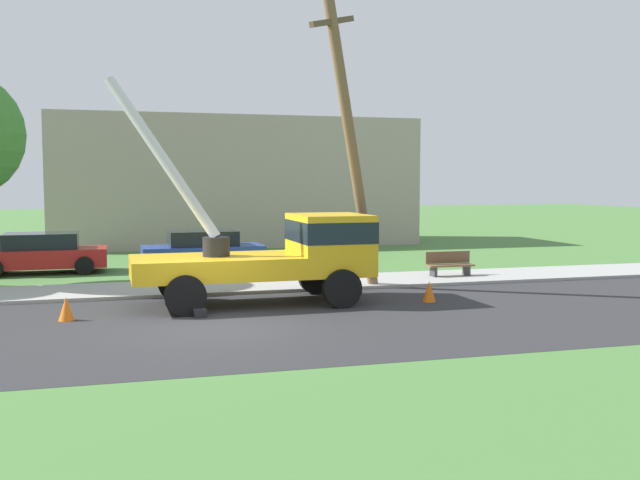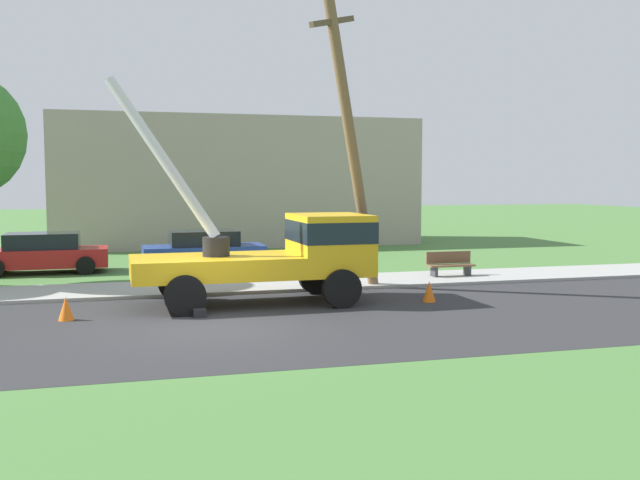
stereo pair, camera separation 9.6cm
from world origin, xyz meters
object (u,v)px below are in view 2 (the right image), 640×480
at_px(utility_truck, 283,250).
at_px(traffic_cone_ahead, 429,292).
at_px(parked_sedan_blue, 204,250).
at_px(parked_sedan_red, 43,253).
at_px(traffic_cone_behind, 66,309).
at_px(park_bench, 450,265).
at_px(leaning_utility_pole, 350,137).

xyz_separation_m(utility_truck, traffic_cone_ahead, (3.81, -0.96, -1.13)).
bearing_deg(parked_sedan_blue, parked_sedan_red, 176.81).
distance_m(traffic_cone_behind, parked_sedan_red, 9.42).
distance_m(utility_truck, park_bench, 7.13).
relative_size(traffic_cone_behind, parked_sedan_blue, 0.13).
xyz_separation_m(leaning_utility_pole, park_bench, (4.05, 1.71, -4.05)).
relative_size(traffic_cone_ahead, parked_sedan_blue, 0.13).
height_order(utility_truck, traffic_cone_behind, utility_truck).
bearing_deg(leaning_utility_pole, traffic_cone_behind, -162.48).
xyz_separation_m(leaning_utility_pole, traffic_cone_behind, (-7.74, -2.44, -4.23)).
xyz_separation_m(traffic_cone_behind, parked_sedan_blue, (4.17, 8.99, 0.43)).
bearing_deg(traffic_cone_behind, parked_sedan_red, 98.75).
bearing_deg(parked_sedan_red, park_bench, -21.28).
relative_size(utility_truck, traffic_cone_ahead, 12.14).
distance_m(traffic_cone_ahead, park_bench, 4.78).
height_order(traffic_cone_ahead, traffic_cone_behind, same).
distance_m(traffic_cone_ahead, traffic_cone_behind, 9.23).
relative_size(utility_truck, leaning_utility_pole, 0.77).
xyz_separation_m(parked_sedan_blue, park_bench, (7.61, -4.83, -0.25)).
bearing_deg(leaning_utility_pole, parked_sedan_blue, 118.57).
distance_m(traffic_cone_behind, park_bench, 12.50).
distance_m(leaning_utility_pole, park_bench, 5.97).
bearing_deg(parked_sedan_blue, utility_truck, -81.04).
distance_m(leaning_utility_pole, traffic_cone_ahead, 5.05).
xyz_separation_m(utility_truck, park_bench, (6.36, 3.08, -0.95)).
height_order(traffic_cone_behind, parked_sedan_red, parked_sedan_red).
bearing_deg(park_bench, parked_sedan_blue, 147.58).
distance_m(utility_truck, traffic_cone_behind, 5.64).
bearing_deg(utility_truck, leaning_utility_pole, 30.55).
relative_size(traffic_cone_ahead, parked_sedan_red, 0.13).
bearing_deg(parked_sedan_blue, traffic_cone_ahead, -60.33).
bearing_deg(park_bench, utility_truck, -154.17).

